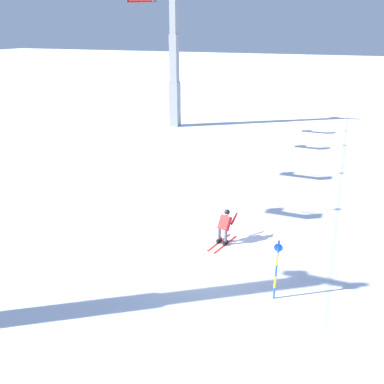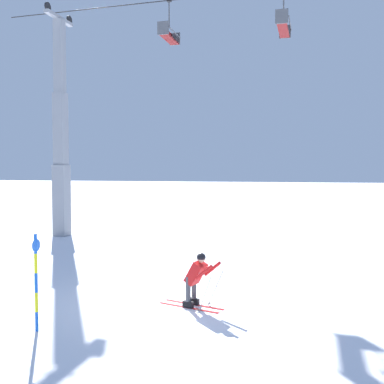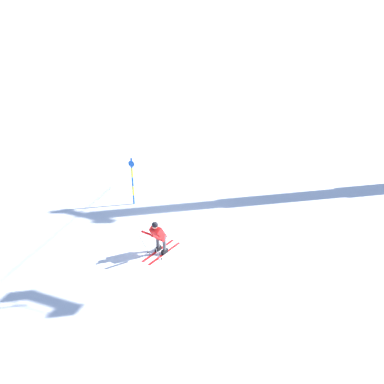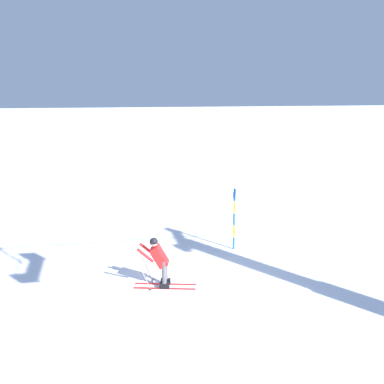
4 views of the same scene
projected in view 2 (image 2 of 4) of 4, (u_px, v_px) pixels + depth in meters
name	position (u px, v px, depth m)	size (l,w,h in m)	color
ground_plane	(176.00, 299.00, 12.32)	(260.00, 260.00, 0.00)	white
skier_carving_main	(196.00, 276.00, 11.50)	(1.81, 0.95, 1.58)	red
lift_tower_near	(61.00, 143.00, 24.02)	(0.73, 2.52, 12.24)	gray
chairlift_seat_nearest	(168.00, 34.00, 22.11)	(0.61, 1.92, 2.02)	black
chairlift_seat_second	(282.00, 25.00, 20.61)	(0.61, 2.31, 2.06)	black
trail_marker_pole	(36.00, 279.00, 9.77)	(0.07, 0.28, 2.18)	blue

